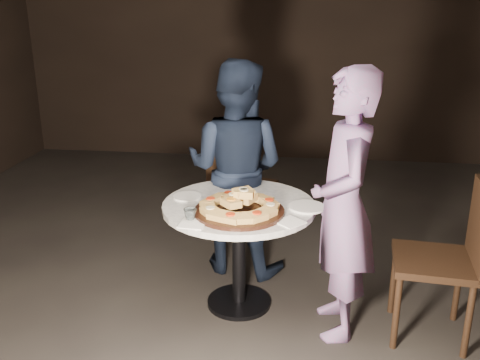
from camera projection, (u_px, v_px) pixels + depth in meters
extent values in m
plane|color=black|center=(241.00, 316.00, 3.27)|extent=(7.00, 7.00, 0.00)
cylinder|color=black|center=(239.00, 302.00, 3.39)|extent=(0.51, 0.51, 0.03)
cylinder|color=black|center=(239.00, 255.00, 3.29)|extent=(0.10, 0.10, 0.63)
cylinder|color=silver|center=(239.00, 206.00, 3.18)|extent=(1.15, 1.15, 0.04)
cylinder|color=black|center=(239.00, 211.00, 3.03)|extent=(0.66, 0.66, 0.02)
cube|color=tan|center=(269.00, 203.00, 3.06)|extent=(0.13, 0.14, 0.05)
cylinder|color=red|center=(269.00, 200.00, 3.05)|extent=(0.07, 0.07, 0.01)
cube|color=tan|center=(263.00, 199.00, 3.12)|extent=(0.14, 0.13, 0.05)
cube|color=tan|center=(253.00, 197.00, 3.17)|extent=(0.13, 0.12, 0.05)
cylinder|color=beige|center=(253.00, 193.00, 3.16)|extent=(0.07, 0.07, 0.01)
cube|color=tan|center=(241.00, 195.00, 3.18)|extent=(0.12, 0.09, 0.05)
cube|color=tan|center=(229.00, 196.00, 3.17)|extent=(0.13, 0.12, 0.05)
cylinder|color=red|center=(229.00, 192.00, 3.17)|extent=(0.07, 0.07, 0.01)
cube|color=tan|center=(218.00, 198.00, 3.14)|extent=(0.13, 0.14, 0.05)
cube|color=tan|center=(211.00, 202.00, 3.08)|extent=(0.12, 0.13, 0.05)
cylinder|color=red|center=(210.00, 199.00, 3.07)|extent=(0.07, 0.07, 0.01)
cube|color=tan|center=(208.00, 207.00, 3.01)|extent=(0.11, 0.13, 0.05)
cube|color=tan|center=(210.00, 212.00, 2.94)|extent=(0.13, 0.14, 0.05)
cylinder|color=beige|center=(210.00, 208.00, 2.93)|extent=(0.07, 0.07, 0.01)
cube|color=tan|center=(218.00, 216.00, 2.89)|extent=(0.13, 0.12, 0.05)
cube|color=tan|center=(230.00, 218.00, 2.85)|extent=(0.13, 0.11, 0.05)
cylinder|color=red|center=(230.00, 214.00, 2.85)|extent=(0.06, 0.06, 0.01)
cube|color=tan|center=(244.00, 218.00, 2.85)|extent=(0.13, 0.11, 0.05)
cube|color=tan|center=(257.00, 217.00, 2.88)|extent=(0.14, 0.14, 0.05)
cylinder|color=red|center=(257.00, 213.00, 2.87)|extent=(0.07, 0.07, 0.01)
cube|color=tan|center=(266.00, 213.00, 2.92)|extent=(0.13, 0.14, 0.05)
cube|color=tan|center=(270.00, 208.00, 2.99)|extent=(0.09, 0.11, 0.05)
cylinder|color=beige|center=(270.00, 204.00, 2.98)|extent=(0.05, 0.05, 0.01)
cube|color=tan|center=(247.00, 198.00, 3.04)|extent=(0.12, 0.13, 0.04)
cylinder|color=#2D6B1E|center=(247.00, 195.00, 3.03)|extent=(0.07, 0.07, 0.01)
cube|color=tan|center=(233.00, 198.00, 3.05)|extent=(0.14, 0.14, 0.05)
cylinder|color=beige|center=(233.00, 194.00, 3.04)|extent=(0.07, 0.07, 0.01)
cube|color=tan|center=(231.00, 203.00, 2.97)|extent=(0.13, 0.14, 0.04)
cylinder|color=orange|center=(231.00, 199.00, 2.97)|extent=(0.07, 0.07, 0.01)
cube|color=tan|center=(243.00, 193.00, 3.02)|extent=(0.14, 0.13, 0.05)
cylinder|color=beige|center=(243.00, 189.00, 3.02)|extent=(0.07, 0.07, 0.01)
cube|color=tan|center=(244.00, 194.00, 3.00)|extent=(0.11, 0.09, 0.05)
cylinder|color=beige|center=(244.00, 190.00, 3.00)|extent=(0.05, 0.05, 0.01)
cylinder|color=white|center=(187.00, 196.00, 3.27)|extent=(0.18, 0.18, 0.01)
cylinder|color=white|center=(307.00, 207.00, 3.11)|extent=(0.23, 0.23, 0.01)
imported|color=silver|center=(190.00, 214.00, 2.93)|extent=(0.09, 0.09, 0.07)
cube|color=white|center=(192.00, 224.00, 2.88)|extent=(0.15, 0.15, 0.01)
cube|color=white|center=(290.00, 222.00, 2.90)|extent=(0.19, 0.19, 0.01)
cube|color=black|center=(244.00, 186.00, 4.21)|extent=(0.53, 0.53, 0.04)
cube|color=black|center=(231.00, 166.00, 3.96)|extent=(0.40, 0.19, 0.44)
cylinder|color=black|center=(273.00, 208.00, 4.35)|extent=(0.05, 0.05, 0.44)
cylinder|color=black|center=(235.00, 201.00, 4.51)|extent=(0.05, 0.05, 0.44)
cylinder|color=black|center=(253.00, 224.00, 4.05)|extent=(0.05, 0.05, 0.44)
cylinder|color=black|center=(213.00, 215.00, 4.21)|extent=(0.05, 0.05, 0.44)
cube|color=black|center=(433.00, 262.00, 2.96)|extent=(0.47, 0.47, 0.04)
cylinder|color=black|center=(394.00, 279.00, 3.24)|extent=(0.04, 0.04, 0.46)
cylinder|color=black|center=(397.00, 311.00, 2.90)|extent=(0.04, 0.04, 0.46)
cylinder|color=black|center=(458.00, 286.00, 3.16)|extent=(0.04, 0.04, 0.46)
cylinder|color=black|center=(469.00, 320.00, 2.82)|extent=(0.04, 0.04, 0.46)
imported|color=black|center=(235.00, 168.00, 3.65)|extent=(0.83, 0.71, 1.48)
imported|color=slate|center=(344.00, 206.00, 2.92)|extent=(0.43, 0.60, 1.53)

